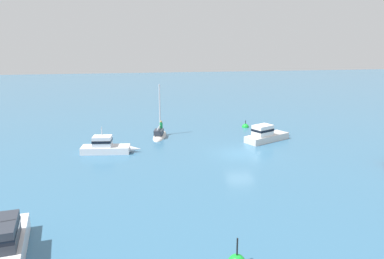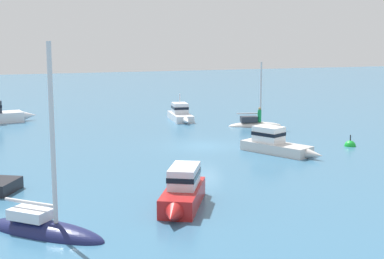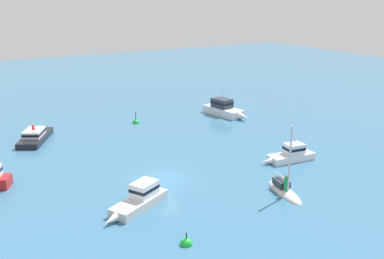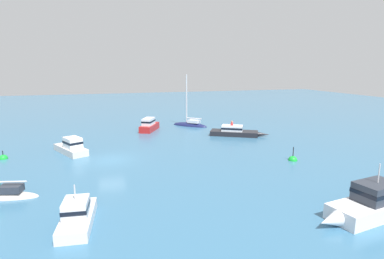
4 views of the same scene
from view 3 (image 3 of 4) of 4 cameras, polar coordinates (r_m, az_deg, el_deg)
The scene contains 8 objects.
ground_plane at distance 38.22m, azimuth -3.73°, elevation -6.19°, with size 160.00×160.00×0.00m, color teal.
yacht at distance 36.25m, azimuth 11.56°, elevation -7.56°, with size 2.28×4.84×5.95m.
cabin_cruiser at distance 42.90m, azimuth 12.37°, elevation -3.08°, with size 5.54×2.07×2.46m.
motor_cruiser at distance 33.28m, azimuth -6.65°, elevation -8.69°, with size 5.94×3.81×1.75m.
cabin_cruiser_1 at distance 57.63m, azimuth 4.09°, elevation 2.60°, with size 2.96×7.15×3.21m.
cabin_cruiser_2 at distance 50.33m, azimuth -19.15°, elevation -0.73°, with size 4.87×7.27×1.94m.
channel_buoy at distance 28.87m, azimuth -0.72°, elevation -14.30°, with size 0.82×0.82×1.22m.
mooring_buoy at distance 54.51m, azimuth -7.08°, elevation 0.83°, with size 0.86×0.86×1.74m.
Camera 3 is at (-15.87, -31.40, 14.93)m, focal length 42.27 mm.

